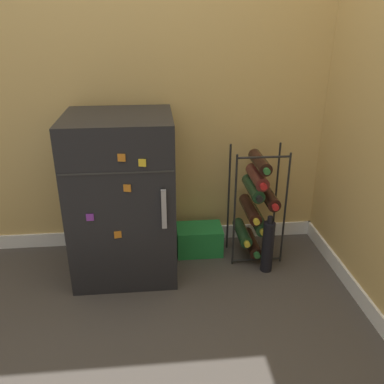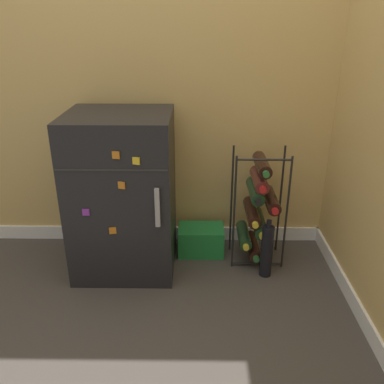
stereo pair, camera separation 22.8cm
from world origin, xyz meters
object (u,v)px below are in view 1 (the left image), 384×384
at_px(mini_fridge, 123,197).
at_px(loose_bottle_floor, 268,246).
at_px(wine_rack, 255,204).
at_px(soda_box, 199,239).

height_order(mini_fridge, loose_bottle_floor, mini_fridge).
height_order(wine_rack, loose_bottle_floor, wine_rack).
relative_size(mini_fridge, soda_box, 3.25).
xyz_separation_m(wine_rack, soda_box, (-0.32, 0.07, -0.26)).
bearing_deg(mini_fridge, wine_rack, 5.02).
relative_size(wine_rack, loose_bottle_floor, 1.97).
bearing_deg(loose_bottle_floor, mini_fridge, 172.51).
distance_m(wine_rack, loose_bottle_floor, 0.26).
height_order(wine_rack, soda_box, wine_rack).
distance_m(mini_fridge, loose_bottle_floor, 0.86).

